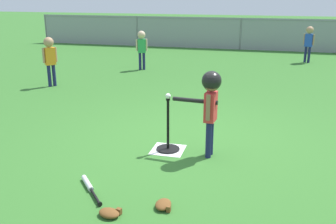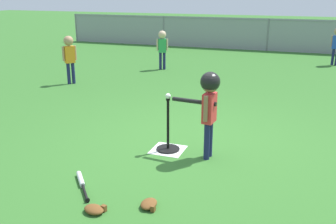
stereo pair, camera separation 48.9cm
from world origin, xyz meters
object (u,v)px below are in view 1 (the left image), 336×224
(baseball_on_tee, at_px, (168,96))
(spare_bat_silver, at_px, (89,186))
(batter_child, at_px, (210,97))
(fielder_near_right, at_px, (50,55))
(fielder_deep_center, at_px, (142,45))
(glove_by_plate, at_px, (110,213))
(glove_near_bats, at_px, (163,205))
(fielder_deep_right, at_px, (309,39))
(batting_tee, at_px, (168,142))

(baseball_on_tee, xyz_separation_m, spare_bat_silver, (-0.59, -1.27, -0.74))
(baseball_on_tee, relative_size, batter_child, 0.06)
(fielder_near_right, bearing_deg, fielder_deep_center, 58.97)
(fielder_deep_center, bearing_deg, glove_by_plate, -74.53)
(fielder_deep_center, height_order, spare_bat_silver, fielder_deep_center)
(batter_child, bearing_deg, glove_near_bats, -100.18)
(batter_child, distance_m, glove_by_plate, 1.98)
(fielder_deep_right, height_order, spare_bat_silver, fielder_deep_right)
(batter_child, relative_size, glove_by_plate, 4.56)
(glove_by_plate, relative_size, glove_near_bats, 1.14)
(batting_tee, bearing_deg, fielder_deep_center, 111.60)
(batter_child, distance_m, spare_bat_silver, 1.85)
(fielder_deep_right, xyz_separation_m, spare_bat_silver, (-3.02, -8.81, -0.67))
(fielder_near_right, bearing_deg, glove_near_bats, -48.92)
(batting_tee, height_order, baseball_on_tee, baseball_on_tee)
(glove_by_plate, bearing_deg, baseball_on_tee, 85.06)
(spare_bat_silver, bearing_deg, glove_by_plate, -46.36)
(fielder_deep_center, relative_size, spare_bat_silver, 1.95)
(fielder_deep_center, bearing_deg, spare_bat_silver, -77.10)
(baseball_on_tee, xyz_separation_m, fielder_deep_right, (2.44, 7.54, -0.07))
(fielder_deep_center, xyz_separation_m, spare_bat_silver, (1.49, -6.52, -0.65))
(batter_child, height_order, spare_bat_silver, batter_child)
(glove_by_plate, bearing_deg, glove_near_bats, 30.58)
(batter_child, relative_size, glove_near_bats, 5.19)
(batter_child, xyz_separation_m, spare_bat_silver, (-1.16, -1.21, -0.79))
(baseball_on_tee, height_order, glove_by_plate, baseball_on_tee)
(fielder_deep_right, distance_m, glove_by_plate, 9.64)
(batting_tee, bearing_deg, glove_by_plate, -94.94)
(baseball_on_tee, bearing_deg, spare_bat_silver, -114.84)
(fielder_deep_right, bearing_deg, fielder_deep_center, -153.16)
(baseball_on_tee, distance_m, glove_by_plate, 1.88)
(fielder_deep_center, bearing_deg, batter_child, -63.47)
(glove_by_plate, bearing_deg, spare_bat_silver, 133.64)
(batter_child, height_order, fielder_deep_right, batter_child)
(fielder_near_right, relative_size, glove_near_bats, 5.04)
(batting_tee, relative_size, glove_by_plate, 2.91)
(fielder_near_right, distance_m, fielder_deep_right, 7.51)
(spare_bat_silver, distance_m, glove_near_bats, 0.93)
(batter_child, bearing_deg, fielder_near_right, 143.74)
(baseball_on_tee, bearing_deg, fielder_deep_center, 111.60)
(fielder_deep_right, xyz_separation_m, glove_near_bats, (-2.12, -8.99, -0.66))
(baseball_on_tee, xyz_separation_m, glove_by_plate, (-0.15, -1.73, -0.74))
(fielder_deep_center, distance_m, glove_near_bats, 7.15)
(spare_bat_silver, height_order, glove_by_plate, glove_by_plate)
(fielder_near_right, bearing_deg, batter_child, -36.26)
(baseball_on_tee, bearing_deg, glove_by_plate, -94.94)
(baseball_on_tee, height_order, fielder_near_right, fielder_near_right)
(baseball_on_tee, distance_m, fielder_deep_center, 5.65)
(batter_child, relative_size, fielder_deep_center, 1.08)
(batting_tee, xyz_separation_m, fielder_deep_right, (2.44, 7.54, 0.58))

